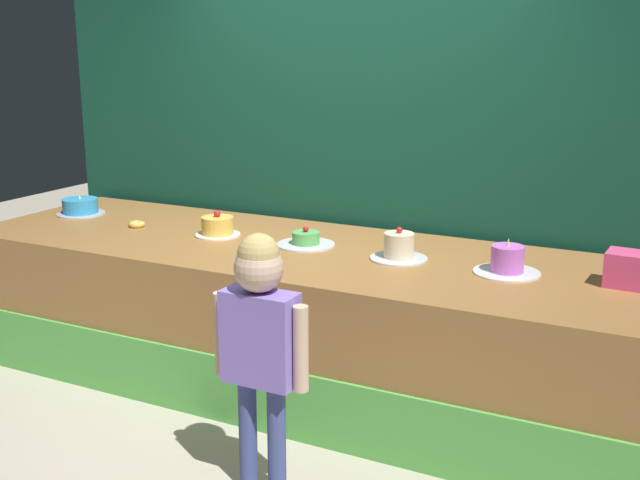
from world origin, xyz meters
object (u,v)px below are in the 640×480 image
Objects in this scene: donut at (137,224)px; cake_far_left at (80,207)px; cake_right at (399,248)px; cake_far_right at (507,262)px; cake_center at (306,240)px; child_figure at (260,330)px; pink_box at (632,270)px; cake_left at (218,227)px.

cake_far_left is at bearing 168.16° from donut.
cake_right is (1.79, 0.04, 0.05)m from donut.
cake_far_right is at bearing 1.02° from donut.
cake_right is at bearing -3.36° from cake_center.
cake_far_right is at bearing -1.59° from cake_far_left.
pink_box is (1.38, 1.20, 0.14)m from child_figure.
cake_right is at bearing -177.73° from pink_box.
donut is 0.33× the size of cake_right.
donut is 1.19m from cake_center.
child_figure is 5.03× the size of pink_box.
cake_left is at bearing 179.95° from cake_far_right.
cake_far_left is 1.17× the size of cake_left.
cake_right is at bearing 80.39° from child_figure.
cake_center is (1.79, -0.05, -0.02)m from cake_far_left.
child_figure is 1.83m from pink_box.
cake_far_left is at bearing 178.04° from cake_right.
cake_far_left is 2.38m from cake_right.
cake_far_left is 1.19m from cake_left.
child_figure is at bearing -124.52° from cake_far_right.
cake_left reaches higher than cake_center.
child_figure reaches higher than cake_right.
cake_far_left is (-0.60, 0.12, 0.03)m from donut.
donut is 1.79m from cake_right.
pink_box is at bearing 1.74° from donut.
cake_far_right is (0.60, -0.00, -0.00)m from cake_right.
child_figure is at bearing -34.81° from donut.
cake_far_right is (1.19, -0.04, 0.03)m from cake_center.
donut is at bearing -178.98° from cake_far_right.
pink_box is 0.74× the size of cake_far_left.
child_figure is 11.58× the size of donut.
cake_center is at bearing 108.69° from child_figure.
cake_far_left is 1.79m from cake_center.
pink_box is 1.19m from cake_right.
pink_box is 0.70× the size of cake_far_right.
cake_left is 1.19m from cake_right.
cake_far_right is (1.79, -0.00, 0.01)m from cake_left.
cake_far_left is (-3.57, 0.03, -0.03)m from pink_box.
cake_center is at bearing 3.29° from cake_left.
child_figure reaches higher than cake_center.
donut is 0.38× the size of cake_left.
cake_right is (0.19, 1.15, 0.12)m from child_figure.
cake_left reaches higher than donut.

